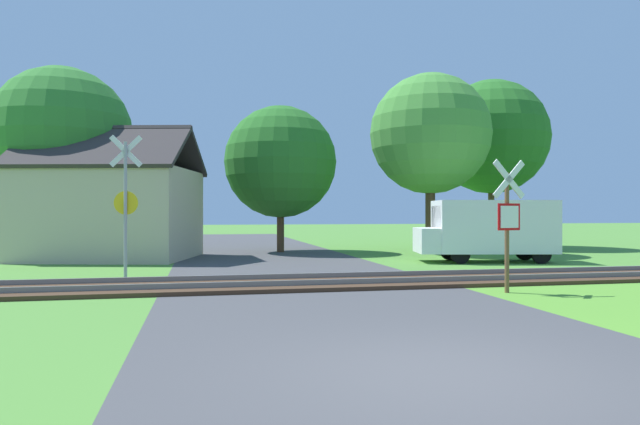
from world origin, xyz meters
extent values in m
plane|color=#4C8433|center=(0.00, 0.00, 0.00)|extent=(160.00, 160.00, 0.00)
cube|color=#424244|center=(0.00, 2.00, 0.00)|extent=(7.04, 80.00, 0.01)
cube|color=#422D1E|center=(0.00, 7.90, 0.05)|extent=(60.00, 2.60, 0.10)
cube|color=slate|center=(0.00, 8.62, 0.16)|extent=(60.00, 0.08, 0.12)
cube|color=slate|center=(0.00, 7.18, 0.16)|extent=(60.00, 0.08, 0.12)
cylinder|color=brown|center=(4.10, 5.69, 1.35)|extent=(0.10, 0.10, 2.69)
cube|color=red|center=(4.11, 5.62, 1.70)|extent=(0.60, 0.14, 0.60)
cube|color=white|center=(4.12, 5.60, 1.70)|extent=(0.49, 0.10, 0.49)
cube|color=white|center=(4.11, 5.62, 2.54)|extent=(0.87, 0.19, 0.88)
cube|color=white|center=(4.11, 5.62, 2.54)|extent=(0.87, 0.19, 0.88)
cylinder|color=#9E9EA5|center=(-4.59, 10.16, 1.85)|extent=(0.09, 0.09, 3.71)
cube|color=white|center=(-4.59, 10.22, 3.46)|extent=(0.88, 0.11, 0.88)
cube|color=white|center=(-4.59, 10.22, 3.46)|extent=(0.88, 0.11, 0.88)
cylinder|color=yellow|center=(-4.59, 10.22, 2.06)|extent=(0.64, 0.09, 0.64)
cube|color=#C6B293|center=(-6.01, 17.47, 1.74)|extent=(7.02, 6.26, 3.48)
cube|color=#332D2D|center=(-6.30, 16.27, 4.26)|extent=(6.80, 4.24, 1.87)
cube|color=#332D2D|center=(-5.71, 18.68, 4.26)|extent=(6.80, 4.24, 1.87)
cube|color=brown|center=(-4.40, 17.08, 4.29)|extent=(0.60, 0.60, 1.10)
cylinder|color=#513823|center=(12.16, 21.13, 1.76)|extent=(0.32, 0.32, 3.52)
sphere|color=#286B23|center=(12.16, 21.13, 5.72)|extent=(5.88, 5.88, 5.88)
cylinder|color=#513823|center=(7.36, 17.75, 1.65)|extent=(0.43, 0.43, 3.29)
sphere|color=#478E38|center=(7.36, 17.75, 5.29)|extent=(5.33, 5.33, 5.33)
cylinder|color=#513823|center=(-8.14, 18.97, 1.43)|extent=(0.45, 0.45, 2.86)
sphere|color=#337A2D|center=(-8.14, 18.97, 4.95)|extent=(5.57, 5.57, 5.57)
cylinder|color=#513823|center=(0.96, 19.82, 1.10)|extent=(0.33, 0.33, 2.20)
sphere|color=#286B23|center=(0.96, 19.82, 4.11)|extent=(5.09, 5.09, 5.09)
cube|color=white|center=(7.85, 13.07, 1.29)|extent=(4.49, 2.67, 1.90)
cube|color=white|center=(5.45, 13.55, 0.79)|extent=(1.04, 1.91, 0.90)
cube|color=#19232D|center=(5.81, 13.47, 1.62)|extent=(0.35, 1.59, 0.85)
cube|color=navy|center=(8.04, 14.01, 0.96)|extent=(3.71, 0.74, 0.16)
cylinder|color=black|center=(6.60, 14.11, 0.34)|extent=(0.70, 0.31, 0.68)
cylinder|color=black|center=(6.30, 12.58, 0.34)|extent=(0.70, 0.31, 0.68)
cylinder|color=black|center=(9.40, 13.56, 0.34)|extent=(0.70, 0.31, 0.68)
cylinder|color=black|center=(9.10, 12.03, 0.34)|extent=(0.70, 0.31, 0.68)
camera|label=1|loc=(-2.63, -5.92, 1.80)|focal=32.00mm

